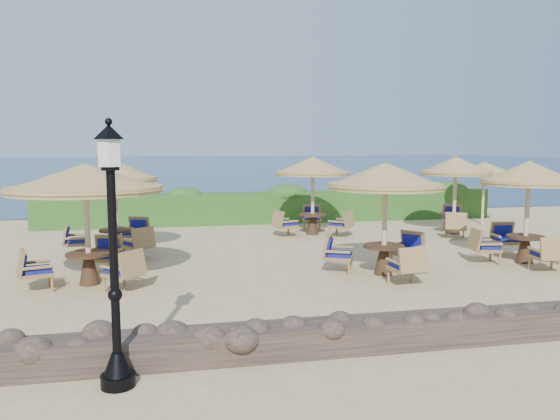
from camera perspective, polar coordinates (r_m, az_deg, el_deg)
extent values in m
plane|color=tan|center=(14.65, 4.96, -5.24)|extent=(120.00, 120.00, 0.00)
plane|color=#0C254F|center=(83.88, -8.87, 4.70)|extent=(160.00, 160.00, 0.00)
cube|color=#235019|center=(21.46, -0.52, 0.27)|extent=(18.00, 0.90, 1.20)
cube|color=brown|center=(9.03, 16.52, -11.79)|extent=(15.00, 0.65, 0.44)
cylinder|color=black|center=(7.57, -16.55, -16.68)|extent=(0.44, 0.44, 0.16)
cone|color=black|center=(7.48, -16.61, -15.13)|extent=(0.36, 0.36, 0.30)
cylinder|color=black|center=(7.12, -16.96, -5.75)|extent=(0.11, 0.11, 2.40)
cylinder|color=silver|center=(6.95, -17.37, 5.83)|extent=(0.30, 0.30, 0.36)
cone|color=black|center=(6.95, -17.44, 7.81)|extent=(0.40, 0.40, 0.18)
cylinder|color=beige|center=(22.45, 20.47, 1.41)|extent=(0.10, 0.10, 2.20)
cone|color=olive|center=(22.38, 20.59, 4.16)|extent=(2.30, 2.30, 0.45)
cylinder|color=beige|center=(12.62, -19.48, -2.04)|extent=(0.12, 0.12, 2.40)
cone|color=olive|center=(12.50, -19.69, 3.32)|extent=(3.33, 3.33, 0.55)
cylinder|color=olive|center=(12.52, -19.64, 2.04)|extent=(3.26, 3.26, 0.14)
cylinder|color=#412817|center=(12.71, -19.38, -4.35)|extent=(0.96, 0.96, 0.06)
cone|color=#412817|center=(12.78, -19.32, -5.89)|extent=(0.44, 0.44, 0.64)
cylinder|color=beige|center=(13.04, 10.86, -1.49)|extent=(0.12, 0.12, 2.40)
cone|color=olive|center=(12.92, 10.98, 3.70)|extent=(2.71, 2.71, 0.55)
cylinder|color=olive|center=(12.94, 10.95, 2.46)|extent=(2.66, 2.66, 0.14)
cylinder|color=#412817|center=(13.13, 10.81, -3.73)|extent=(0.96, 0.96, 0.06)
cone|color=#412817|center=(13.19, 10.78, -5.23)|extent=(0.44, 0.44, 0.64)
cylinder|color=beige|center=(15.48, 24.38, -0.68)|extent=(0.12, 0.12, 2.40)
cone|color=olive|center=(15.38, 24.59, 3.69)|extent=(2.40, 2.40, 0.55)
cylinder|color=olive|center=(15.39, 24.54, 2.65)|extent=(2.35, 2.35, 0.14)
cylinder|color=#412817|center=(15.55, 24.28, -2.58)|extent=(0.96, 0.96, 0.06)
cone|color=#412817|center=(15.61, 24.22, -3.84)|extent=(0.44, 0.44, 0.64)
cylinder|color=beige|center=(15.90, -16.77, -0.17)|extent=(0.12, 0.12, 2.40)
cone|color=olive|center=(15.80, -16.92, 4.08)|extent=(2.34, 2.34, 0.55)
cylinder|color=olive|center=(15.82, -16.88, 3.07)|extent=(2.29, 2.29, 0.14)
cylinder|color=#412817|center=(15.97, -16.70, -2.02)|extent=(0.96, 0.96, 0.06)
cone|color=#412817|center=(16.03, -16.66, -3.26)|extent=(0.44, 0.44, 0.64)
cylinder|color=beige|center=(18.62, 3.44, 1.10)|extent=(0.12, 0.12, 2.40)
cone|color=olive|center=(18.54, 3.46, 4.73)|extent=(2.55, 2.55, 0.55)
cylinder|color=olive|center=(18.55, 3.46, 3.87)|extent=(2.50, 2.50, 0.14)
cylinder|color=#412817|center=(18.68, 3.42, -0.48)|extent=(0.96, 0.96, 0.06)
cone|color=#412817|center=(18.73, 3.42, -1.55)|extent=(0.44, 0.44, 0.64)
cylinder|color=beige|center=(19.67, 17.77, 1.09)|extent=(0.12, 0.12, 2.40)
cone|color=olive|center=(19.59, 17.90, 4.53)|extent=(2.42, 2.42, 0.55)
cylinder|color=olive|center=(19.60, 17.87, 3.71)|extent=(2.37, 2.37, 0.14)
cylinder|color=#412817|center=(19.73, 17.72, -0.41)|extent=(0.96, 0.96, 0.06)
cone|color=#412817|center=(19.77, 17.68, -1.41)|extent=(0.44, 0.44, 0.64)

